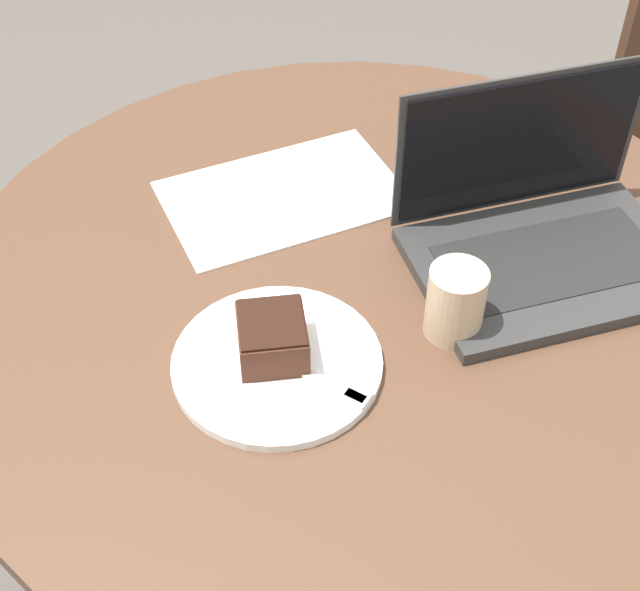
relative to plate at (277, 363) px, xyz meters
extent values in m
plane|color=#4C4742|center=(0.09, 0.16, -0.72)|extent=(12.00, 12.00, 0.00)
cylinder|color=#4C3323|center=(0.09, 0.16, -0.71)|extent=(0.45, 0.45, 0.02)
cylinder|color=#4C3323|center=(0.09, 0.16, -0.37)|extent=(0.13, 0.13, 0.66)
cylinder|color=#4C3323|center=(0.09, 0.16, -0.02)|extent=(1.09, 1.09, 0.03)
cube|color=#472D1E|center=(0.54, 0.68, -0.50)|extent=(0.05, 0.05, 0.43)
cube|color=white|center=(-0.01, 0.32, 0.00)|extent=(0.39, 0.34, 0.00)
cylinder|color=white|center=(0.00, 0.00, 0.00)|extent=(0.25, 0.25, 0.01)
cube|color=#472619|center=(-0.01, 0.01, 0.03)|extent=(0.09, 0.10, 0.05)
cube|color=black|center=(-0.01, 0.01, 0.06)|extent=(0.09, 0.09, 0.00)
cube|color=silver|center=(0.03, -0.02, 0.01)|extent=(0.15, 0.09, 0.00)
cube|color=silver|center=(0.09, -0.05, 0.01)|extent=(0.04, 0.04, 0.00)
cylinder|color=#C6AD89|center=(0.21, 0.07, 0.04)|extent=(0.07, 0.07, 0.09)
cube|color=#2D2D2D|center=(0.34, 0.18, 0.00)|extent=(0.41, 0.34, 0.02)
cube|color=black|center=(0.34, 0.18, 0.01)|extent=(0.31, 0.23, 0.00)
cube|color=#2D2D2D|center=(0.30, 0.30, 0.11)|extent=(0.33, 0.12, 0.20)
cube|color=black|center=(0.30, 0.29, 0.11)|extent=(0.31, 0.11, 0.18)
camera|label=1|loc=(0.08, -0.68, 0.78)|focal=50.00mm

